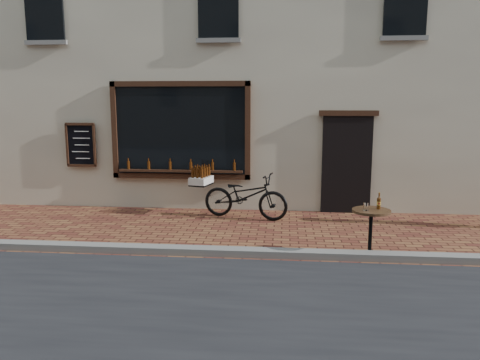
{
  "coord_description": "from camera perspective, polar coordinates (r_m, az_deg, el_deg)",
  "views": [
    {
      "loc": [
        0.5,
        -7.19,
        2.54
      ],
      "look_at": [
        -0.3,
        1.2,
        1.1
      ],
      "focal_mm": 35.0,
      "sensor_mm": 36.0,
      "label": 1
    }
  ],
  "objects": [
    {
      "name": "shop_building",
      "position": [
        13.91,
        3.54,
        19.85
      ],
      "size": [
        28.0,
        6.2,
        10.0
      ],
      "color": "beige",
      "rests_on": "ground"
    },
    {
      "name": "cargo_bicycle",
      "position": [
        10.14,
        0.46,
        -1.85
      ],
      "size": [
        2.27,
        1.13,
        1.07
      ],
      "rotation": [
        0.0,
        0.0,
        1.32
      ],
      "color": "black",
      "rests_on": "ground"
    },
    {
      "name": "ground",
      "position": [
        7.64,
        1.43,
        -9.72
      ],
      "size": [
        90.0,
        90.0,
        0.0
      ],
      "primitive_type": "plane",
      "color": "#58261C",
      "rests_on": "ground"
    },
    {
      "name": "bistro_table",
      "position": [
        7.92,
        15.67,
        -5.1
      ],
      "size": [
        0.62,
        0.62,
        1.06
      ],
      "color": "black",
      "rests_on": "ground"
    },
    {
      "name": "kerb",
      "position": [
        7.81,
        1.54,
        -8.82
      ],
      "size": [
        90.0,
        0.25,
        0.12
      ],
      "primitive_type": "cube",
      "color": "slate",
      "rests_on": "ground"
    }
  ]
}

